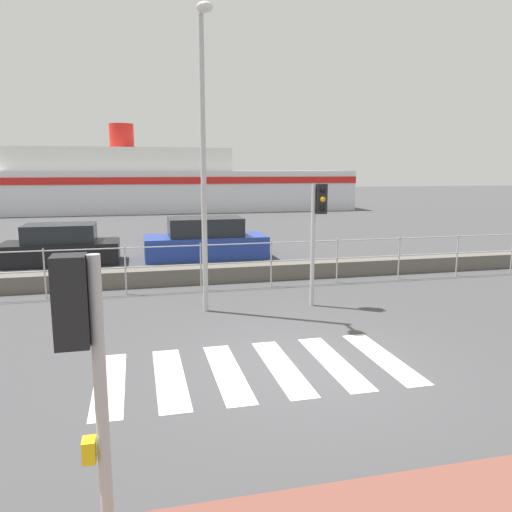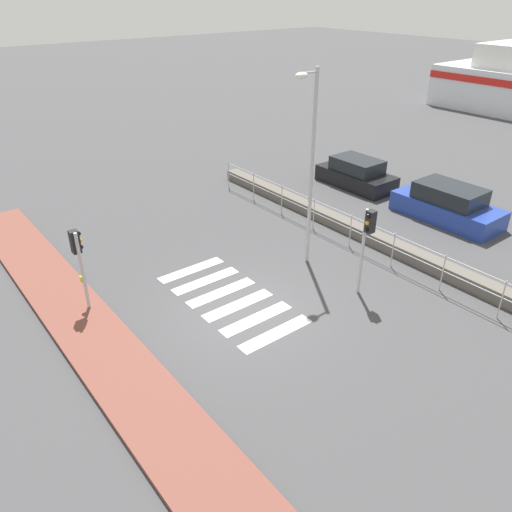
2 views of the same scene
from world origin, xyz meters
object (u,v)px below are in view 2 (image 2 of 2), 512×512
object	(u,v)px
traffic_light_far	(367,234)
parked_car_black	(356,174)
streetlamp	(310,152)
traffic_light_near	(78,254)
parked_car_blue	(447,205)

from	to	relation	value
traffic_light_far	parked_car_black	xyz separation A→B (m)	(-6.60, 7.10, -1.52)
streetlamp	parked_car_black	xyz separation A→B (m)	(-4.00, 7.10, -3.39)
traffic_light_near	parked_car_black	world-z (taller)	traffic_light_near
streetlamp	parked_car_blue	bearing A→B (deg)	82.32
traffic_light_near	streetlamp	bearing A→B (deg)	75.10
streetlamp	traffic_light_near	bearing A→B (deg)	-104.90
streetlamp	parked_car_black	world-z (taller)	streetlamp
streetlamp	parked_car_blue	world-z (taller)	streetlamp
traffic_light_far	streetlamp	world-z (taller)	streetlamp
parked_car_blue	traffic_light_far	bearing A→B (deg)	-76.93
traffic_light_near	parked_car_blue	xyz separation A→B (m)	(2.84, 14.17, -1.24)
parked_car_black	traffic_light_far	bearing A→B (deg)	-47.08
streetlamp	traffic_light_far	bearing A→B (deg)	-0.09
streetlamp	parked_car_black	bearing A→B (deg)	119.39
traffic_light_near	parked_car_blue	distance (m)	14.51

